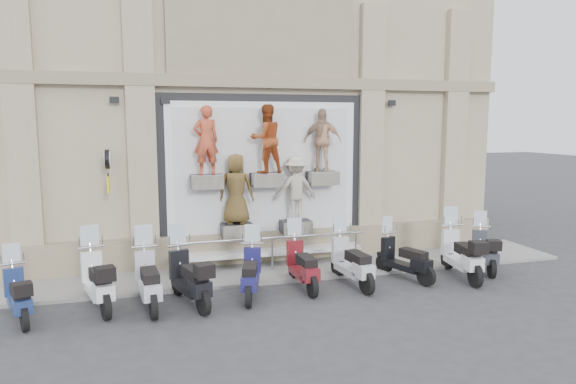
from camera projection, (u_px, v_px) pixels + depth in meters
name	position (u px, v px, depth m)	size (l,w,h in m)	color
ground	(295.00, 298.00, 11.24)	(90.00, 90.00, 0.00)	#303033
sidewalk	(271.00, 270.00, 13.24)	(16.00, 2.20, 0.08)	gray
building	(235.00, 56.00, 17.10)	(14.00, 8.60, 12.00)	tan
shop_vitrine	(267.00, 175.00, 13.54)	(5.60, 0.83, 4.30)	black
guard_rail	(272.00, 255.00, 13.09)	(5.06, 0.10, 0.93)	#9EA0A5
clock_sign_bracket	(108.00, 165.00, 12.16)	(0.10, 0.80, 1.02)	black
scooter_a	(17.00, 285.00, 9.86)	(0.51, 1.75, 1.42)	navy
scooter_b	(97.00, 270.00, 10.51)	(0.59, 2.01, 1.63)	white
scooter_c	(148.00, 269.00, 10.57)	(0.58, 2.00, 1.62)	#AAACB8
scooter_d	(189.00, 267.00, 10.73)	(0.58, 1.99, 1.62)	black
scooter_e	(251.00, 263.00, 11.22)	(0.54, 1.85, 1.50)	#18164F
scooter_f	(302.00, 256.00, 11.81)	(0.55, 1.89, 1.54)	maroon
scooter_g	(352.00, 252.00, 11.99)	(0.57, 1.97, 1.60)	#AEAFB5
scooter_h	(405.00, 250.00, 12.46)	(0.53, 1.83, 1.48)	black
scooter_i	(462.00, 244.00, 12.59)	(0.60, 2.06, 1.68)	silver
scooter_j	(485.00, 243.00, 13.23)	(0.53, 1.81, 1.47)	#2F323A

